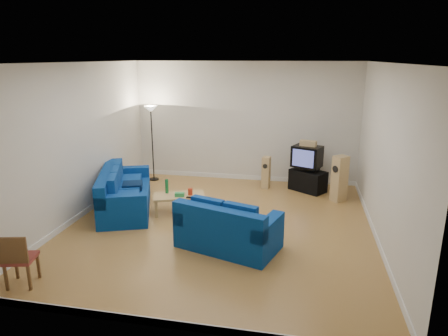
% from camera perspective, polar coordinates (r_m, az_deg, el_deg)
% --- Properties ---
extents(room, '(6.01, 6.51, 3.21)m').
position_cam_1_polar(room, '(7.69, -0.59, 2.40)').
color(room, brown).
rests_on(room, ground).
extents(sofa_three_seat, '(1.75, 2.53, 0.90)m').
position_cam_1_polar(sofa_three_seat, '(9.15, -14.26, -3.80)').
color(sofa_three_seat, navy).
rests_on(sofa_three_seat, ground).
extents(sofa_loveseat, '(1.94, 1.44, 0.87)m').
position_cam_1_polar(sofa_loveseat, '(7.14, 0.43, -9.00)').
color(sofa_loveseat, navy).
rests_on(sofa_loveseat, ground).
extents(coffee_table, '(1.23, 0.91, 0.40)m').
position_cam_1_polar(coffee_table, '(8.78, -6.42, -4.14)').
color(coffee_table, tan).
rests_on(coffee_table, ground).
extents(bottle, '(0.09, 0.09, 0.31)m').
position_cam_1_polar(bottle, '(8.86, -8.17, -2.59)').
color(bottle, '#197233').
rests_on(bottle, coffee_table).
extents(tissue_box, '(0.22, 0.14, 0.08)m').
position_cam_1_polar(tissue_box, '(8.64, -6.36, -3.79)').
color(tissue_box, green).
rests_on(tissue_box, coffee_table).
extents(red_canister, '(0.11, 0.11, 0.14)m').
position_cam_1_polar(red_canister, '(8.71, -4.85, -3.39)').
color(red_canister, red).
rests_on(red_canister, coffee_table).
extents(remote, '(0.17, 0.06, 0.02)m').
position_cam_1_polar(remote, '(8.54, -4.84, -4.22)').
color(remote, black).
rests_on(remote, coffee_table).
extents(tv_stand, '(1.00, 0.89, 0.54)m').
position_cam_1_polar(tv_stand, '(10.35, 11.88, -1.78)').
color(tv_stand, black).
rests_on(tv_stand, ground).
extents(av_receiver, '(0.50, 0.46, 0.09)m').
position_cam_1_polar(av_receiver, '(10.30, 12.19, -0.06)').
color(av_receiver, black).
rests_on(av_receiver, tv_stand).
extents(television, '(0.82, 0.72, 0.53)m').
position_cam_1_polar(television, '(10.21, 11.76, 1.64)').
color(television, black).
rests_on(television, av_receiver).
extents(centre_speaker, '(0.43, 0.26, 0.14)m').
position_cam_1_polar(centre_speaker, '(10.14, 11.94, 3.47)').
color(centre_speaker, tan).
rests_on(centre_speaker, television).
extents(speaker_left, '(0.23, 0.28, 0.83)m').
position_cam_1_polar(speaker_left, '(10.38, 6.03, -0.62)').
color(speaker_left, tan).
rests_on(speaker_left, ground).
extents(speaker_right, '(0.41, 0.40, 1.09)m').
position_cam_1_polar(speaker_right, '(9.73, 16.17, -1.47)').
color(speaker_right, tan).
rests_on(speaker_right, ground).
extents(floor_lamp, '(0.35, 0.35, 2.05)m').
position_cam_1_polar(floor_lamp, '(10.91, -10.37, 6.86)').
color(floor_lamp, black).
rests_on(floor_lamp, ground).
extents(dining_chair, '(0.49, 0.49, 0.85)m').
position_cam_1_polar(dining_chair, '(6.68, -27.34, -11.29)').
color(dining_chair, brown).
rests_on(dining_chair, ground).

